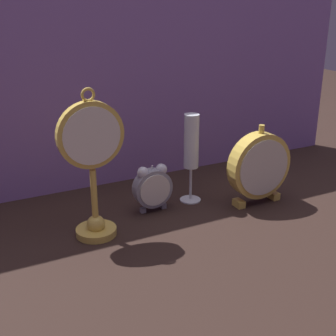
{
  "coord_description": "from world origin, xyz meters",
  "views": [
    {
      "loc": [
        -0.47,
        -0.84,
        0.51
      ],
      "look_at": [
        0.0,
        0.08,
        0.12
      ],
      "focal_mm": 50.0,
      "sensor_mm": 36.0,
      "label": 1
    }
  ],
  "objects_px": {
    "champagne_flute": "(191,148)",
    "alarm_clock_twin_bell": "(153,186)",
    "mantel_clock_silver": "(259,166)",
    "pocket_watch_on_stand": "(93,167)"
  },
  "relations": [
    {
      "from": "mantel_clock_silver",
      "to": "champagne_flute",
      "type": "height_order",
      "value": "champagne_flute"
    },
    {
      "from": "mantel_clock_silver",
      "to": "pocket_watch_on_stand",
      "type": "bearing_deg",
      "value": 176.53
    },
    {
      "from": "alarm_clock_twin_bell",
      "to": "champagne_flute",
      "type": "height_order",
      "value": "champagne_flute"
    },
    {
      "from": "champagne_flute",
      "to": "alarm_clock_twin_bell",
      "type": "bearing_deg",
      "value": -174.52
    },
    {
      "from": "champagne_flute",
      "to": "pocket_watch_on_stand",
      "type": "bearing_deg",
      "value": -166.81
    },
    {
      "from": "pocket_watch_on_stand",
      "to": "alarm_clock_twin_bell",
      "type": "bearing_deg",
      "value": 18.23
    },
    {
      "from": "pocket_watch_on_stand",
      "to": "alarm_clock_twin_bell",
      "type": "xyz_separation_m",
      "value": [
        0.16,
        0.05,
        -0.1
      ]
    },
    {
      "from": "alarm_clock_twin_bell",
      "to": "mantel_clock_silver",
      "type": "bearing_deg",
      "value": -17.23
    },
    {
      "from": "mantel_clock_silver",
      "to": "champagne_flute",
      "type": "relative_size",
      "value": 0.9
    },
    {
      "from": "alarm_clock_twin_bell",
      "to": "pocket_watch_on_stand",
      "type": "bearing_deg",
      "value": -161.77
    }
  ]
}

